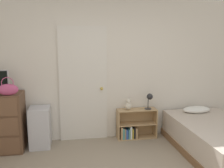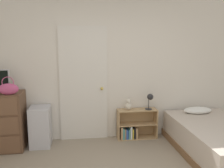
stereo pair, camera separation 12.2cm
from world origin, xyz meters
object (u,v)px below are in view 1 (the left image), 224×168
object	(u,v)px
bookshelf	(134,126)
teddy_bear	(128,105)
handbag	(8,89)
storage_bin	(40,127)
bed	(217,139)
desk_lamp	(150,98)

from	to	relation	value
bookshelf	teddy_bear	size ratio (longest dim) A/B	3.55
handbag	bookshelf	distance (m)	2.29
teddy_bear	bookshelf	bearing A→B (deg)	3.11
storage_bin	teddy_bear	world-z (taller)	teddy_bear
teddy_bear	handbag	bearing A→B (deg)	-171.52
bookshelf	bed	world-z (taller)	bed
bookshelf	bed	xyz separation A→B (m)	(1.17, -0.87, 0.02)
handbag	bookshelf	world-z (taller)	handbag
storage_bin	bed	bearing A→B (deg)	-15.19
storage_bin	bookshelf	bearing A→B (deg)	3.16
teddy_bear	bed	world-z (taller)	teddy_bear
bookshelf	desk_lamp	xyz separation A→B (m)	(0.28, -0.04, 0.54)
handbag	desk_lamp	distance (m)	2.42
bookshelf	teddy_bear	world-z (taller)	teddy_bear
handbag	storage_bin	size ratio (longest dim) A/B	0.46
handbag	teddy_bear	world-z (taller)	handbag
bookshelf	desk_lamp	size ratio (longest dim) A/B	2.47
desk_lamp	handbag	bearing A→B (deg)	-173.80
desk_lamp	teddy_bear	bearing A→B (deg)	174.26
bookshelf	desk_lamp	world-z (taller)	desk_lamp
desk_lamp	bookshelf	bearing A→B (deg)	171.03
storage_bin	desk_lamp	xyz separation A→B (m)	(1.96, 0.05, 0.42)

